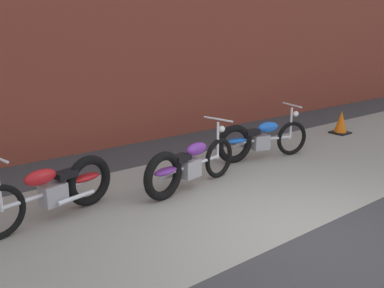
{
  "coord_description": "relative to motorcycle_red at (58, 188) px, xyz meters",
  "views": [
    {
      "loc": [
        -3.88,
        -2.78,
        2.4
      ],
      "look_at": [
        -0.16,
        1.98,
        0.75
      ],
      "focal_mm": 38.84,
      "sensor_mm": 36.0,
      "label": 1
    }
  ],
  "objects": [
    {
      "name": "ground_plane",
      "position": [
        2.12,
        -2.33,
        -0.4
      ],
      "size": [
        80.0,
        80.0,
        0.0
      ],
      "primitive_type": "plane",
      "color": "#38383A"
    },
    {
      "name": "sidewalk_slab",
      "position": [
        2.12,
        -0.58,
        -0.4
      ],
      "size": [
        36.0,
        3.5,
        0.01
      ],
      "primitive_type": "cube",
      "color": "gray",
      "rests_on": "ground"
    },
    {
      "name": "brick_building_wall",
      "position": [
        2.12,
        2.87,
        2.27
      ],
      "size": [
        36.0,
        0.5,
        5.34
      ],
      "primitive_type": "cube",
      "color": "brown",
      "rests_on": "ground"
    },
    {
      "name": "motorcycle_red",
      "position": [
        0.0,
        0.0,
        0.0
      ],
      "size": [
        1.98,
        0.71,
        1.03
      ],
      "rotation": [
        0.0,
        0.0,
        3.36
      ],
      "color": "black",
      "rests_on": "ground"
    },
    {
      "name": "motorcycle_purple",
      "position": [
        1.9,
        -0.29,
        0.0
      ],
      "size": [
        1.99,
        0.63,
        1.03
      ],
      "rotation": [
        0.0,
        0.0,
        0.17
      ],
      "color": "black",
      "rests_on": "ground"
    },
    {
      "name": "motorcycle_blue",
      "position": [
        3.92,
        0.15,
        0.0
      ],
      "size": [
        1.97,
        0.76,
        1.03
      ],
      "rotation": [
        0.0,
        0.0,
        -0.25
      ],
      "color": "black",
      "rests_on": "ground"
    },
    {
      "name": "traffic_cone",
      "position": [
        7.07,
        0.37,
        -0.15
      ],
      "size": [
        0.4,
        0.4,
        0.55
      ],
      "color": "orange",
      "rests_on": "ground"
    }
  ]
}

